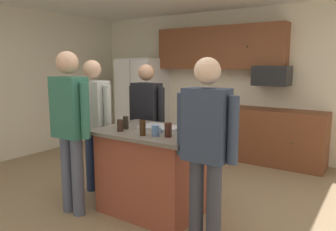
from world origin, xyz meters
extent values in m
plane|color=#937A5B|center=(0.00, 0.00, 0.00)|extent=(7.04, 7.04, 0.00)
cube|color=beige|center=(0.00, 2.80, 1.30)|extent=(6.40, 0.10, 2.60)
cube|color=brown|center=(-0.40, 2.60, 1.92)|extent=(2.40, 0.35, 0.75)
sphere|color=#4C3823|center=(0.20, 2.41, 1.93)|extent=(0.04, 0.04, 0.04)
cube|color=brown|center=(0.60, 2.48, 0.45)|extent=(1.80, 0.60, 0.90)
sphere|color=#4C3823|center=(1.05, 2.17, 0.45)|extent=(0.04, 0.04, 0.04)
cube|color=white|center=(-2.00, 2.40, 0.88)|extent=(0.86, 0.70, 1.75)
cube|color=white|center=(-2.21, 2.03, 0.88)|extent=(0.40, 0.04, 1.67)
cube|color=white|center=(-1.79, 2.03, 0.88)|extent=(0.40, 0.04, 1.67)
cylinder|color=#B2B2B7|center=(-2.00, 2.00, 0.96)|extent=(0.02, 0.02, 0.35)
cube|color=black|center=(0.60, 2.50, 1.45)|extent=(0.56, 0.40, 0.32)
cube|color=brown|center=(0.09, -0.07, 0.45)|extent=(1.05, 0.75, 0.89)
cube|color=#60564C|center=(0.09, -0.07, 0.91)|extent=(1.19, 0.89, 0.04)
cylinder|color=#232D4C|center=(-0.94, -0.04, 0.41)|extent=(0.13, 0.13, 0.82)
cylinder|color=#232D4C|center=(-0.77, -0.04, 0.41)|extent=(0.13, 0.13, 0.82)
cube|color=#B7B7B2|center=(-0.86, -0.04, 1.13)|extent=(0.38, 0.22, 0.62)
sphere|color=tan|center=(-0.86, -0.04, 1.58)|extent=(0.22, 0.22, 0.22)
cylinder|color=#B7B7B2|center=(-1.10, -0.04, 1.11)|extent=(0.09, 0.09, 0.55)
cylinder|color=#B7B7B2|center=(-0.62, -0.04, 1.11)|extent=(0.09, 0.09, 0.55)
cylinder|color=#4C5166|center=(-0.70, -0.60, 0.43)|extent=(0.13, 0.13, 0.86)
cylinder|color=#4C5166|center=(-0.53, -0.60, 0.43)|extent=(0.13, 0.13, 0.86)
cube|color=#2D6651|center=(-0.62, -0.60, 1.18)|extent=(0.38, 0.22, 0.65)
sphere|color=tan|center=(-0.62, -0.60, 1.65)|extent=(0.23, 0.23, 0.23)
cylinder|color=#2D6651|center=(-0.86, -0.60, 1.17)|extent=(0.09, 0.09, 0.58)
cylinder|color=#2D6651|center=(-0.38, -0.60, 1.17)|extent=(0.09, 0.09, 0.58)
cylinder|color=#232D4C|center=(-0.57, 0.56, 0.40)|extent=(0.13, 0.13, 0.79)
cylinder|color=#232D4C|center=(-0.40, 0.56, 0.40)|extent=(0.13, 0.13, 0.79)
cube|color=black|center=(-0.48, 0.56, 1.09)|extent=(0.38, 0.22, 0.60)
sphere|color=tan|center=(-0.48, 0.56, 1.53)|extent=(0.22, 0.22, 0.22)
cylinder|color=black|center=(-0.72, 0.56, 1.07)|extent=(0.09, 0.09, 0.54)
cylinder|color=black|center=(-0.24, 0.56, 1.07)|extent=(0.09, 0.09, 0.54)
cylinder|color=#383842|center=(0.84, -0.45, 0.41)|extent=(0.13, 0.13, 0.82)
cylinder|color=#383842|center=(1.01, -0.45, 0.41)|extent=(0.13, 0.13, 0.82)
cube|color=#2D384C|center=(0.92, -0.45, 1.13)|extent=(0.38, 0.22, 0.62)
sphere|color=beige|center=(0.92, -0.45, 1.58)|extent=(0.22, 0.22, 0.22)
cylinder|color=#2D384C|center=(0.68, -0.45, 1.11)|extent=(0.09, 0.09, 0.56)
cylinder|color=#2D384C|center=(1.16, -0.45, 1.11)|extent=(0.09, 0.09, 0.56)
cylinder|color=#4C6B99|center=(0.52, 0.05, 0.98)|extent=(0.09, 0.09, 0.09)
torus|color=#4C6B99|center=(0.58, 0.05, 0.98)|extent=(0.06, 0.01, 0.06)
cylinder|color=black|center=(0.17, -0.36, 1.01)|extent=(0.06, 0.06, 0.16)
cylinder|color=black|center=(0.42, -0.27, 1.00)|extent=(0.07, 0.07, 0.14)
cylinder|color=black|center=(-0.15, -0.33, 1.00)|extent=(0.07, 0.07, 0.13)
cylinder|color=black|center=(-0.19, -0.20, 1.00)|extent=(0.06, 0.06, 0.14)
cylinder|color=#4C6B99|center=(0.29, -0.30, 0.98)|extent=(0.08, 0.08, 0.11)
torus|color=#4C6B99|center=(0.34, -0.30, 0.99)|extent=(0.06, 0.01, 0.06)
cube|color=#B7B7BC|center=(0.16, -0.03, 0.94)|extent=(0.44, 0.30, 0.02)
cube|color=#A8A8AD|center=(0.16, -0.03, 0.96)|extent=(0.44, 0.30, 0.02)
camera|label=1|loc=(2.14, -2.85, 1.64)|focal=34.66mm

